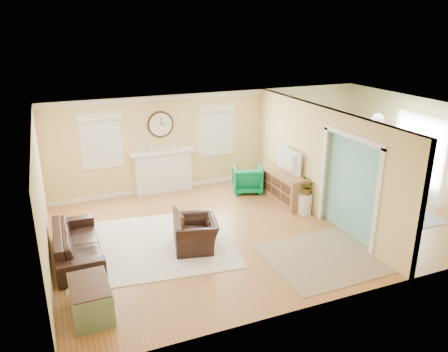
{
  "coord_description": "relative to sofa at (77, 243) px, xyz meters",
  "views": [
    {
      "loc": [
        -4.21,
        -8.01,
        4.39
      ],
      "look_at": [
        -0.8,
        0.3,
        1.2
      ],
      "focal_mm": 35.0,
      "sensor_mm": 36.0,
      "label": 1
    }
  ],
  "objects": [
    {
      "name": "rug_grey",
      "position": [
        6.9,
        -0.13,
        -0.31
      ],
      "size": [
        2.41,
        3.02,
        0.01
      ],
      "primitive_type": "cube",
      "color": "slate",
      "rests_on": "floor"
    },
    {
      "name": "rug_jute",
      "position": [
        4.54,
        -1.85,
        -0.31
      ],
      "size": [
        2.45,
        2.01,
        0.01
      ],
      "primitive_type": "cube",
      "rotation": [
        0.0,
        0.0,
        0.01
      ],
      "color": "tan",
      "rests_on": "floor"
    },
    {
      "name": "potted_plant",
      "position": [
        5.25,
        0.13,
        0.37
      ],
      "size": [
        0.43,
        0.45,
        0.39
      ],
      "primitive_type": "imported",
      "rotation": [
        0.0,
        0.0,
        2.03
      ],
      "color": "#337F33",
      "rests_on": "garden_stool"
    },
    {
      "name": "dining_chair_s",
      "position": [
        6.97,
        -1.17,
        0.19
      ],
      "size": [
        0.43,
        0.43,
        0.87
      ],
      "color": "slate",
      "rests_on": "floor"
    },
    {
      "name": "trunk",
      "position": [
        0.04,
        -1.92,
        -0.03
      ],
      "size": [
        0.61,
        0.98,
        0.56
      ],
      "color": "gray",
      "rests_on": "floor"
    },
    {
      "name": "partition",
      "position": [
        5.5,
        0.21,
        1.04
      ],
      "size": [
        0.17,
        6.0,
        2.6
      ],
      "color": "#E1C879",
      "rests_on": "ground"
    },
    {
      "name": "pendant",
      "position": [
        6.99,
        -0.07,
        1.89
      ],
      "size": [
        0.3,
        0.3,
        0.55
      ],
      "color": "gold",
      "rests_on": "ceiling"
    },
    {
      "name": "dining_chair_e",
      "position": [
        7.48,
        -0.15,
        0.26
      ],
      "size": [
        0.46,
        0.46,
        0.97
      ],
      "color": "slate",
      "rests_on": "floor"
    },
    {
      "name": "dining_table",
      "position": [
        6.9,
        -0.13,
        -0.0
      ],
      "size": [
        1.32,
        1.93,
        0.62
      ],
      "primitive_type": "imported",
      "rotation": [
        0.0,
        0.0,
        1.77
      ],
      "color": "#442414",
      "rests_on": "floor"
    },
    {
      "name": "wall_front",
      "position": [
        3.99,
        -3.07,
        0.99
      ],
      "size": [
        9.0,
        0.02,
        2.6
      ],
      "primitive_type": "cube",
      "color": "#E1C879",
      "rests_on": "ground"
    },
    {
      "name": "wall_clock",
      "position": [
        2.49,
        2.9,
        1.54
      ],
      "size": [
        0.7,
        0.07,
        0.7
      ],
      "color": "#442414",
      "rests_on": "wall_back"
    },
    {
      "name": "tv",
      "position": [
        5.17,
        0.99,
        0.78
      ],
      "size": [
        0.2,
        1.02,
        0.58
      ],
      "primitive_type": "imported",
      "rotation": [
        0.0,
        0.0,
        1.64
      ],
      "color": "black",
      "rests_on": "credenza"
    },
    {
      "name": "ceiling",
      "position": [
        3.99,
        -0.07,
        2.29
      ],
      "size": [
        9.0,
        6.0,
        0.02
      ],
      "primitive_type": "cube",
      "color": "white",
      "rests_on": "wall_back"
    },
    {
      "name": "fireplace",
      "position": [
        2.49,
        2.81,
        0.28
      ],
      "size": [
        1.7,
        0.3,
        1.17
      ],
      "color": "white",
      "rests_on": "ground"
    },
    {
      "name": "window_right",
      "position": [
        4.04,
        2.88,
        1.34
      ],
      "size": [
        1.05,
        0.13,
        1.42
      ],
      "color": "white",
      "rests_on": "wall_back"
    },
    {
      "name": "rug_cream",
      "position": [
        1.46,
        -0.03,
        -0.3
      ],
      "size": [
        3.56,
        3.18,
        0.02
      ],
      "primitive_type": "cube",
      "rotation": [
        0.0,
        0.0,
        -0.12
      ],
      "color": "silver",
      "rests_on": "floor"
    },
    {
      "name": "floor",
      "position": [
        3.99,
        -0.07,
        -0.31
      ],
      "size": [
        9.0,
        9.0,
        0.0
      ],
      "primitive_type": "plane",
      "color": "#9F5F2D",
      "rests_on": "ground"
    },
    {
      "name": "green_chair",
      "position": [
        4.58,
        1.97,
        0.04
      ],
      "size": [
        0.96,
        0.98,
        0.71
      ],
      "primitive_type": "imported",
      "rotation": [
        0.0,
        0.0,
        2.82
      ],
      "color": "#00793A",
      "rests_on": "floor"
    },
    {
      "name": "sofa",
      "position": [
        0.0,
        0.0,
        0.0
      ],
      "size": [
        0.86,
        2.15,
        0.63
      ],
      "primitive_type": "imported",
      "rotation": [
        0.0,
        0.0,
        1.56
      ],
      "color": "black",
      "rests_on": "floor"
    },
    {
      "name": "wall_left",
      "position": [
        -0.51,
        -0.07,
        0.99
      ],
      "size": [
        0.02,
        6.0,
        2.6
      ],
      "primitive_type": "cube",
      "color": "#E1C879",
      "rests_on": "ground"
    },
    {
      "name": "dining_chair_w",
      "position": [
        6.22,
        -0.19,
        0.21
      ],
      "size": [
        0.49,
        0.49,
        0.89
      ],
      "color": "white",
      "rests_on": "floor"
    },
    {
      "name": "wall_right",
      "position": [
        8.49,
        -0.07,
        0.99
      ],
      "size": [
        0.02,
        6.0,
        2.6
      ],
      "primitive_type": "cube",
      "color": "#E1C879",
      "rests_on": "ground"
    },
    {
      "name": "french_doors",
      "position": [
        8.44,
        -0.07,
        0.79
      ],
      "size": [
        0.06,
        1.7,
        2.2
      ],
      "color": "white",
      "rests_on": "ground"
    },
    {
      "name": "window_left",
      "position": [
        0.94,
        2.88,
        1.34
      ],
      "size": [
        1.05,
        0.13,
        1.42
      ],
      "color": "white",
      "rests_on": "wall_back"
    },
    {
      "name": "garden_stool",
      "position": [
        5.25,
        0.13,
        -0.07
      ],
      "size": [
        0.33,
        0.33,
        0.49
      ],
      "primitive_type": "cylinder",
      "color": "white",
      "rests_on": "floor"
    },
    {
      "name": "wall_back",
      "position": [
        3.99,
        2.93,
        0.99
      ],
      "size": [
        9.0,
        0.02,
        2.6
      ],
      "primitive_type": "cube",
      "color": "#E1C879",
      "rests_on": "ground"
    },
    {
      "name": "credenza",
      "position": [
        5.19,
        0.99,
        0.09
      ],
      "size": [
        0.54,
        1.6,
        0.8
      ],
      "color": "#936140",
      "rests_on": "floor"
    },
    {
      "name": "dining_chair_n",
      "position": [
        6.8,
        0.98,
        0.28
      ],
      "size": [
        0.48,
        0.48,
        1.01
      ],
      "color": "slate",
      "rests_on": "floor"
    },
    {
      "name": "eames_chair",
      "position": [
        2.27,
        -0.49,
        0.0
      ],
      "size": [
        1.04,
        1.13,
        0.63
      ],
      "primitive_type": "imported",
      "rotation": [
        0.0,
        0.0,
        -1.79
      ],
      "color": "black",
      "rests_on": "floor"
    }
  ]
}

